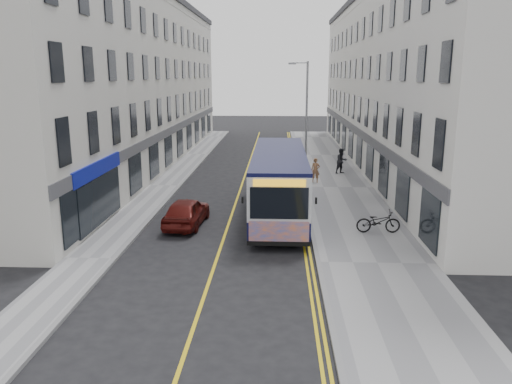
# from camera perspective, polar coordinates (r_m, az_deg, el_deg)

# --- Properties ---
(ground) EXTENTS (140.00, 140.00, 0.00)m
(ground) POSITION_cam_1_polar(r_m,az_deg,el_deg) (20.82, -4.24, -6.85)
(ground) COLOR black
(ground) RESTS_ON ground
(pavement_east) EXTENTS (4.50, 64.00, 0.12)m
(pavement_east) POSITION_cam_1_polar(r_m,az_deg,el_deg) (32.43, 9.33, 0.46)
(pavement_east) COLOR gray
(pavement_east) RESTS_ON ground
(pavement_west) EXTENTS (2.00, 64.00, 0.12)m
(pavement_west) POSITION_cam_1_polar(r_m,az_deg,el_deg) (33.04, -10.43, 0.66)
(pavement_west) COLOR gray
(pavement_west) RESTS_ON ground
(kerb_east) EXTENTS (0.18, 64.00, 0.13)m
(kerb_east) POSITION_cam_1_polar(r_m,az_deg,el_deg) (32.23, 5.35, 0.51)
(kerb_east) COLOR slate
(kerb_east) RESTS_ON ground
(kerb_west) EXTENTS (0.18, 64.00, 0.13)m
(kerb_west) POSITION_cam_1_polar(r_m,az_deg,el_deg) (32.83, -8.73, 0.65)
(kerb_west) COLOR slate
(kerb_west) RESTS_ON ground
(road_centre_line) EXTENTS (0.12, 64.00, 0.01)m
(road_centre_line) POSITION_cam_1_polar(r_m,az_deg,el_deg) (32.30, -1.75, 0.48)
(road_centre_line) COLOR gold
(road_centre_line) RESTS_ON ground
(road_dbl_yellow_inner) EXTENTS (0.10, 64.00, 0.01)m
(road_dbl_yellow_inner) POSITION_cam_1_polar(r_m,az_deg,el_deg) (32.23, 4.55, 0.42)
(road_dbl_yellow_inner) COLOR gold
(road_dbl_yellow_inner) RESTS_ON ground
(road_dbl_yellow_outer) EXTENTS (0.10, 64.00, 0.01)m
(road_dbl_yellow_outer) POSITION_cam_1_polar(r_m,az_deg,el_deg) (32.24, 4.91, 0.41)
(road_dbl_yellow_outer) COLOR gold
(road_dbl_yellow_outer) RESTS_ON ground
(terrace_east) EXTENTS (6.00, 46.00, 13.00)m
(terrace_east) POSITION_cam_1_polar(r_m,az_deg,el_deg) (41.42, 15.61, 11.90)
(terrace_east) COLOR silver
(terrace_east) RESTS_ON ground
(terrace_west) EXTENTS (6.00, 46.00, 13.00)m
(terrace_west) POSITION_cam_1_polar(r_m,az_deg,el_deg) (41.99, -13.48, 12.03)
(terrace_west) COLOR beige
(terrace_west) RESTS_ON ground
(streetlamp) EXTENTS (1.32, 0.18, 8.00)m
(streetlamp) POSITION_cam_1_polar(r_m,az_deg,el_deg) (33.57, 5.65, 8.48)
(streetlamp) COLOR gray
(streetlamp) RESTS_ON ground
(city_bus) EXTENTS (2.68, 11.51, 3.34)m
(city_bus) POSITION_cam_1_polar(r_m,az_deg,el_deg) (25.64, 2.65, 1.28)
(city_bus) COLOR black
(city_bus) RESTS_ON ground
(bicycle) EXTENTS (2.00, 0.74, 1.04)m
(bicycle) POSITION_cam_1_polar(r_m,az_deg,el_deg) (23.37, 13.80, -3.30)
(bicycle) COLOR black
(bicycle) RESTS_ON pavement_east
(pedestrian_near) EXTENTS (0.65, 0.48, 1.63)m
(pedestrian_near) POSITION_cam_1_polar(r_m,az_deg,el_deg) (33.50, 6.81, 2.49)
(pedestrian_near) COLOR #936343
(pedestrian_near) RESTS_ON pavement_east
(pedestrian_far) EXTENTS (1.12, 1.05, 1.83)m
(pedestrian_far) POSITION_cam_1_polar(r_m,az_deg,el_deg) (36.80, 9.76, 3.51)
(pedestrian_far) COLOR black
(pedestrian_far) RESTS_ON pavement_east
(car_white) EXTENTS (1.79, 4.40, 1.42)m
(car_white) POSITION_cam_1_polar(r_m,az_deg,el_deg) (42.70, 2.03, 4.59)
(car_white) COLOR white
(car_white) RESTS_ON ground
(car_maroon) EXTENTS (1.93, 4.17, 1.38)m
(car_maroon) POSITION_cam_1_polar(r_m,az_deg,el_deg) (24.34, -7.95, -2.25)
(car_maroon) COLOR #52110D
(car_maroon) RESTS_ON ground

